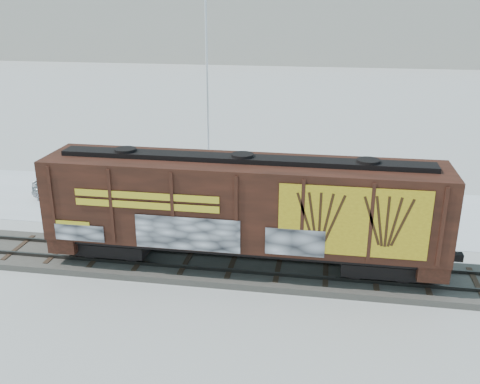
% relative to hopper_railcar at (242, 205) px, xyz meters
% --- Properties ---
extents(ground, '(500.00, 500.00, 0.00)m').
position_rel_hopper_railcar_xyz_m(ground, '(-2.45, 0.01, -3.03)').
color(ground, white).
rests_on(ground, ground).
extents(rail_track, '(50.00, 3.40, 0.43)m').
position_rel_hopper_railcar_xyz_m(rail_track, '(-2.45, 0.01, -2.88)').
color(rail_track, '#59544C').
rests_on(rail_track, ground).
extents(parking_strip, '(40.00, 8.00, 0.03)m').
position_rel_hopper_railcar_xyz_m(parking_strip, '(-2.45, 7.51, -3.01)').
color(parking_strip, white).
rests_on(parking_strip, ground).
extents(hopper_railcar, '(16.39, 3.06, 4.70)m').
position_rel_hopper_railcar_xyz_m(hopper_railcar, '(0.00, 0.00, 0.00)').
color(hopper_railcar, black).
rests_on(hopper_railcar, rail_track).
extents(flagpole, '(2.30, 0.90, 12.98)m').
position_rel_hopper_railcar_xyz_m(flagpole, '(-4.12, 12.35, 1.88)').
color(flagpole, silver).
rests_on(flagpole, ground).
extents(car_silver, '(4.52, 2.26, 1.48)m').
position_rel_hopper_railcar_xyz_m(car_silver, '(-11.22, 6.82, -2.26)').
color(car_silver, '#A9ACB1').
rests_on(car_silver, parking_strip).
extents(car_white, '(4.55, 1.83, 1.47)m').
position_rel_hopper_railcar_xyz_m(car_white, '(-6.43, 6.47, -2.26)').
color(car_white, silver).
rests_on(car_white, parking_strip).
extents(car_dark, '(5.26, 3.76, 1.41)m').
position_rel_hopper_railcar_xyz_m(car_dark, '(-0.62, 7.13, -2.29)').
color(car_dark, black).
rests_on(car_dark, parking_strip).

